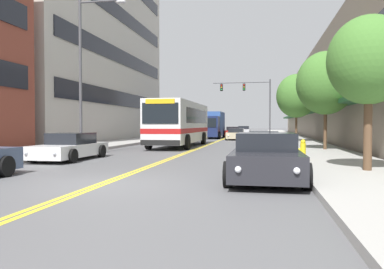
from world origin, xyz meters
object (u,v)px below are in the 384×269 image
at_px(car_charcoal_parked_right_foreground, 266,159).
at_px(box_truck, 212,125).
at_px(city_bus, 180,122).
at_px(street_tree_right_near, 369,61).
at_px(street_lamp_left_near, 87,62).
at_px(traffic_signal_mast, 251,96).
at_px(car_silver_moving_third, 244,131).
at_px(fire_hydrant, 303,149).
at_px(car_navy_parked_left_far, 188,133).
at_px(car_black_parked_right_mid, 264,143).
at_px(car_red_moving_lead, 233,132).
at_px(car_beige_moving_second, 236,134).
at_px(street_tree_right_far, 296,96).
at_px(car_white_parked_left_near, 70,147).
at_px(street_tree_right_mid, 326,83).

height_order(car_charcoal_parked_right_foreground, box_truck, box_truck).
relative_size(city_bus, street_tree_right_near, 2.27).
xyz_separation_m(box_truck, street_tree_right_near, (9.16, -31.45, 2.04)).
bearing_deg(box_truck, street_lamp_left_near, -97.47).
distance_m(city_bus, traffic_signal_mast, 22.66).
relative_size(car_silver_moving_third, fire_hydrant, 5.86).
bearing_deg(street_tree_right_near, car_navy_parked_left_far, 111.38).
bearing_deg(car_black_parked_right_mid, car_red_moving_lead, 98.35).
bearing_deg(car_red_moving_lead, box_truck, -121.68).
relative_size(car_charcoal_parked_right_foreground, car_black_parked_right_mid, 0.94).
height_order(car_navy_parked_left_far, car_beige_moving_second, car_navy_parked_left_far).
bearing_deg(car_black_parked_right_mid, car_navy_parked_left_far, 112.35).
relative_size(car_beige_moving_second, traffic_signal_mast, 0.58).
bearing_deg(street_tree_right_far, car_red_moving_lead, 114.88).
xyz_separation_m(car_navy_parked_left_far, fire_hydrant, (10.30, -27.08, -0.03)).
bearing_deg(street_tree_right_near, car_black_parked_right_mid, 109.09).
distance_m(car_charcoal_parked_right_foreground, fire_hydrant, 5.35).
height_order(city_bus, car_silver_moving_third, city_bus).
bearing_deg(car_beige_moving_second, street_tree_right_near, -77.39).
height_order(car_white_parked_left_near, car_red_moving_lead, car_red_moving_lead).
bearing_deg(car_charcoal_parked_right_foreground, street_tree_right_near, 28.77).
bearing_deg(street_tree_right_mid, box_truck, 114.00).
distance_m(city_bus, car_navy_parked_left_far, 16.09).
relative_size(car_white_parked_left_near, car_red_moving_lead, 1.15).
relative_size(traffic_signal_mast, street_tree_right_near, 1.53).
xyz_separation_m(car_red_moving_lead, street_tree_right_near, (6.98, -34.99, 3.01)).
bearing_deg(city_bus, car_charcoal_parked_right_foreground, -69.40).
xyz_separation_m(city_bus, street_tree_right_near, (9.32, -14.64, 1.82)).
bearing_deg(street_tree_right_near, car_charcoal_parked_right_foreground, -151.23).
xyz_separation_m(car_charcoal_parked_right_foreground, car_beige_moving_second, (-2.87, 28.71, -0.08)).
bearing_deg(street_lamp_left_near, car_black_parked_right_mid, 19.43).
relative_size(city_bus, box_truck, 1.50).
height_order(car_black_parked_right_mid, box_truck, box_truck).
distance_m(car_white_parked_left_near, traffic_signal_mast, 34.41).
bearing_deg(street_tree_right_far, traffic_signal_mast, 105.54).
relative_size(box_truck, street_tree_right_far, 1.28).
distance_m(car_red_moving_lead, street_tree_right_far, 15.98).
distance_m(car_beige_moving_second, traffic_signal_mast, 10.77).
height_order(car_charcoal_parked_right_foreground, car_red_moving_lead, car_charcoal_parked_right_foreground).
distance_m(city_bus, street_lamp_left_near, 9.75).
height_order(city_bus, car_white_parked_left_near, city_bus).
distance_m(box_truck, traffic_signal_mast, 7.69).
bearing_deg(car_black_parked_right_mid, car_charcoal_parked_right_foreground, -89.80).
bearing_deg(street_tree_right_far, box_truck, 129.48).
distance_m(car_white_parked_left_near, car_red_moving_lead, 32.13).
relative_size(city_bus, traffic_signal_mast, 1.49).
distance_m(car_charcoal_parked_right_foreground, traffic_signal_mast, 38.62).
bearing_deg(city_bus, car_black_parked_right_mid, -41.38).
distance_m(car_navy_parked_left_far, box_truck, 3.09).
xyz_separation_m(car_silver_moving_third, box_truck, (-2.96, -15.05, 0.95)).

